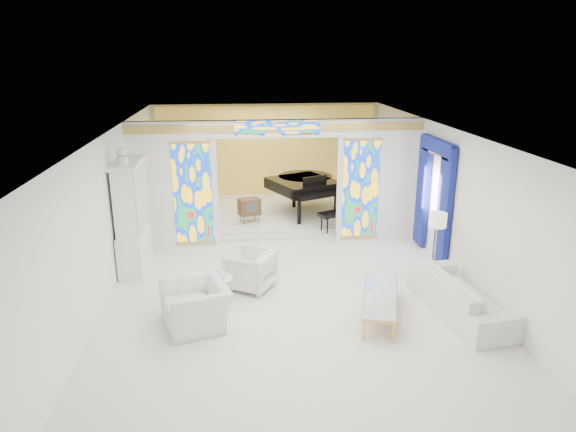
{
  "coord_description": "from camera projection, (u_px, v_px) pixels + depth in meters",
  "views": [
    {
      "loc": [
        -1.02,
        -10.01,
        4.47
      ],
      "look_at": [
        0.06,
        0.2,
        1.21
      ],
      "focal_mm": 32.0,
      "sensor_mm": 36.0,
      "label": 1
    }
  ],
  "objects": [
    {
      "name": "grand_piano",
      "position": [
        305.0,
        184.0,
        14.34
      ],
      "size": [
        2.25,
        3.34,
        1.19
      ],
      "rotation": [
        0.0,
        0.0,
        0.43
      ],
      "color": "black",
      "rests_on": "alcove_platform"
    },
    {
      "name": "chandelier",
      "position": [
        278.0,
        127.0,
        13.98
      ],
      "size": [
        0.48,
        0.48,
        0.3
      ],
      "primitive_type": "cylinder",
      "color": "gold",
      "rests_on": "ceiling"
    },
    {
      "name": "sofa",
      "position": [
        462.0,
        294.0,
        9.16
      ],
      "size": [
        1.27,
        2.56,
        0.72
      ],
      "primitive_type": "imported",
      "rotation": [
        0.0,
        0.0,
        1.7
      ],
      "color": "white",
      "rests_on": "floor"
    },
    {
      "name": "tv_console",
      "position": [
        249.0,
        207.0,
        13.6
      ],
      "size": [
        0.64,
        0.53,
        0.63
      ],
      "rotation": [
        0.0,
        0.0,
        0.36
      ],
      "color": "#53341E",
      "rests_on": "alcove_platform"
    },
    {
      "name": "partition_wall",
      "position": [
        278.0,
        176.0,
        12.33
      ],
      "size": [
        7.0,
        0.22,
        3.0
      ],
      "color": "white",
      "rests_on": "floor"
    },
    {
      "name": "china_cabinet",
      "position": [
        132.0,
        217.0,
        10.83
      ],
      "size": [
        0.56,
        1.46,
        2.72
      ],
      "color": "silver",
      "rests_on": "floor"
    },
    {
      "name": "alcove_platform",
      "position": [
        272.0,
        212.0,
        14.8
      ],
      "size": [
        6.8,
        3.8,
        0.18
      ],
      "primitive_type": "cube",
      "color": "silver",
      "rests_on": "floor"
    },
    {
      "name": "blue_drapes",
      "position": [
        434.0,
        189.0,
        11.47
      ],
      "size": [
        0.14,
        1.85,
        2.65
      ],
      "color": "navy",
      "rests_on": "wall_right"
    },
    {
      "name": "wall_back",
      "position": [
        267.0,
        152.0,
        16.17
      ],
      "size": [
        7.0,
        0.02,
        3.0
      ],
      "primitive_type": "cube",
      "color": "white",
      "rests_on": "floor"
    },
    {
      "name": "side_table",
      "position": [
        221.0,
        287.0,
        9.49
      ],
      "size": [
        0.49,
        0.49,
        0.53
      ],
      "rotation": [
        0.0,
        0.0,
        -0.16
      ],
      "color": "silver",
      "rests_on": "floor"
    },
    {
      "name": "stained_glass_right",
      "position": [
        361.0,
        189.0,
        12.54
      ],
      "size": [
        0.9,
        0.04,
        2.4
      ],
      "primitive_type": "cube",
      "color": "gold",
      "rests_on": "partition_wall"
    },
    {
      "name": "wall_front",
      "position": [
        351.0,
        386.0,
        4.8
      ],
      "size": [
        7.0,
        0.02,
        3.0
      ],
      "primitive_type": "cube",
      "color": "white",
      "rests_on": "floor"
    },
    {
      "name": "wall_left",
      "position": [
        110.0,
        211.0,
        10.14
      ],
      "size": [
        0.02,
        12.0,
        3.0
      ],
      "primitive_type": "cube",
      "color": "white",
      "rests_on": "floor"
    },
    {
      "name": "wall_right",
      "position": [
        451.0,
        201.0,
        10.84
      ],
      "size": [
        0.02,
        12.0,
        3.0
      ],
      "primitive_type": "cube",
      "color": "white",
      "rests_on": "floor"
    },
    {
      "name": "coffee_table",
      "position": [
        380.0,
        296.0,
        9.05
      ],
      "size": [
        1.09,
        1.95,
        0.42
      ],
      "rotation": [
        0.0,
        0.0,
        -0.3
      ],
      "color": "silver",
      "rests_on": "floor"
    },
    {
      "name": "gold_curtain_back",
      "position": [
        267.0,
        153.0,
        16.06
      ],
      "size": [
        6.7,
        0.1,
        2.9
      ],
      "primitive_type": "cube",
      "color": "#E9CF51",
      "rests_on": "wall_back"
    },
    {
      "name": "ceiling",
      "position": [
        286.0,
        132.0,
        10.03
      ],
      "size": [
        7.0,
        12.0,
        0.02
      ],
      "primitive_type": "cube",
      "color": "white",
      "rests_on": "wall_back"
    },
    {
      "name": "stained_glass_left",
      "position": [
        193.0,
        194.0,
        12.14
      ],
      "size": [
        0.9,
        0.04,
        2.4
      ],
      "primitive_type": "cube",
      "color": "gold",
      "rests_on": "partition_wall"
    },
    {
      "name": "stained_glass_transom",
      "position": [
        278.0,
        128.0,
        11.88
      ],
      "size": [
        2.0,
        0.04,
        0.34
      ],
      "primitive_type": "cube",
      "color": "gold",
      "rests_on": "partition_wall"
    },
    {
      "name": "armchair_left",
      "position": [
        196.0,
        305.0,
        8.75
      ],
      "size": [
        1.32,
        1.42,
        0.76
      ],
      "primitive_type": "imported",
      "rotation": [
        0.0,
        0.0,
        -1.26
      ],
      "color": "white",
      "rests_on": "floor"
    },
    {
      "name": "armchair_right",
      "position": [
        251.0,
        270.0,
        10.14
      ],
      "size": [
        1.15,
        1.14,
        0.78
      ],
      "primitive_type": "imported",
      "rotation": [
        0.0,
        0.0,
        -2.09
      ],
      "color": "white",
      "rests_on": "floor"
    },
    {
      "name": "floor_lamp",
      "position": [
        437.0,
        223.0,
        10.24
      ],
      "size": [
        0.41,
        0.41,
        1.45
      ],
      "rotation": [
        0.0,
        0.0,
        0.16
      ],
      "color": "gold",
      "rests_on": "floor"
    },
    {
      "name": "vase",
      "position": [
        221.0,
        272.0,
        9.41
      ],
      "size": [
        0.21,
        0.21,
        0.2
      ],
      "primitive_type": "imported",
      "rotation": [
        0.0,
        0.0,
        0.07
      ],
      "color": "white",
      "rests_on": "side_table"
    },
    {
      "name": "floor",
      "position": [
        286.0,
        273.0,
        10.94
      ],
      "size": [
        12.0,
        12.0,
        0.0
      ],
      "primitive_type": "plane",
      "color": "silver",
      "rests_on": "ground"
    }
  ]
}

